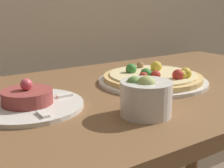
# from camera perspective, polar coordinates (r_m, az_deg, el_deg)

# --- Properties ---
(dining_table) EXTENTS (1.38, 0.68, 0.77)m
(dining_table) POSITION_cam_1_polar(r_m,az_deg,el_deg) (0.89, 2.17, -7.91)
(dining_table) COLOR brown
(dining_table) RESTS_ON ground_plane
(pizza_plate) EXTENTS (0.32, 0.32, 0.06)m
(pizza_plate) POSITION_cam_1_polar(r_m,az_deg,el_deg) (0.92, 7.56, 1.08)
(pizza_plate) COLOR silver
(pizza_plate) RESTS_ON dining_table
(tartare_plate) EXTENTS (0.25, 0.25, 0.07)m
(tartare_plate) POSITION_cam_1_polar(r_m,az_deg,el_deg) (0.73, -15.19, -3.15)
(tartare_plate) COLOR silver
(tartare_plate) RESTS_ON dining_table
(small_bowl) EXTENTS (0.11, 0.11, 0.09)m
(small_bowl) POSITION_cam_1_polar(r_m,az_deg,el_deg) (0.66, 6.16, -2.21)
(small_bowl) COLOR silver
(small_bowl) RESTS_ON dining_table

